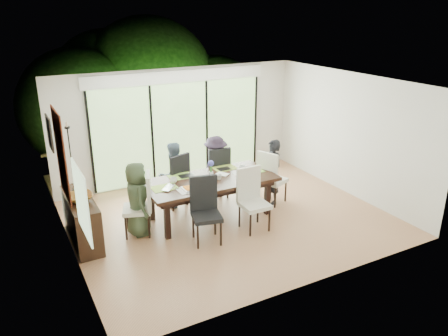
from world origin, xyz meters
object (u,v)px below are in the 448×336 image
chair_far_right (215,171)px  cup_b (219,177)px  person_left_end (137,199)px  chair_right_end (273,176)px  table_top (210,181)px  person_right_end (272,172)px  cup_c (242,168)px  vase (211,175)px  person_far_right (216,167)px  chair_far_left (173,179)px  person_far_left (173,175)px  bowl (80,197)px  chair_near_left (207,211)px  cup_a (174,180)px  chair_near_right (255,200)px  chair_left_end (137,204)px  sideboard (82,220)px  laptop (171,188)px

chair_far_right → cup_b: bearing=70.6°
person_left_end → chair_right_end: bearing=-84.8°
table_top → person_right_end: person_right_end is taller
cup_b → cup_c: size_ratio=0.81×
chair_right_end → vase: bearing=65.3°
person_far_right → cup_c: (0.25, -0.73, 0.17)m
chair_far_left → person_far_left: bearing=70.0°
table_top → person_far_right: person_far_right is taller
person_right_end → person_far_right: bearing=-127.0°
person_far_left → bowl: (-2.01, -0.73, 0.20)m
chair_near_left → cup_c: size_ratio=8.87×
person_far_left → bowl: 2.14m
cup_a → person_left_end: bearing=-169.1°
chair_far_left → chair_near_right: same height
chair_near_right → chair_left_end: bearing=157.2°
cup_b → cup_c: bearing=17.1°
cup_b → sideboard: bearing=173.4°
chair_right_end → vase: size_ratio=9.17×
person_far_left → cup_b: bearing=109.5°
table_top → chair_far_left: bearing=117.9°
chair_near_left → person_left_end: (-0.98, 0.87, 0.10)m
chair_far_right → cup_a: size_ratio=8.87×
person_right_end → vase: person_right_end is taller
cup_c → chair_far_left: bearing=149.0°
bowl → person_far_right: bearing=13.6°
chair_near_right → cup_a: (-1.20, 1.02, 0.27)m
chair_left_end → table_top: bearing=109.7°
chair_far_right → person_far_left: size_ratio=0.85×
chair_near_left → laptop: chair_near_left is taller
chair_near_right → laptop: 1.57m
table_top → cup_a: 0.72m
table_top → chair_near_left: bearing=-119.9°
chair_far_right → person_far_right: bearing=93.4°
person_left_end → person_far_left: size_ratio=1.00×
person_far_left → laptop: bearing=53.4°
person_far_right → chair_far_left: bearing=-11.8°
laptop → chair_near_left: bearing=-112.2°
person_far_right → vase: (-0.50, -0.78, 0.18)m
table_top → vase: bearing=45.0°
chair_left_end → cup_c: chair_left_end is taller
person_far_left → bowl: bearing=6.6°
vase → cup_c: vase is taller
chair_near_left → cup_c: (1.30, 0.97, 0.27)m
sideboard → bowl: (0.00, -0.10, 0.48)m
cup_c → cup_a: bearing=178.1°
person_left_end → vase: size_ratio=10.75×
person_left_end → cup_b: (1.63, -0.10, 0.16)m
chair_near_right → person_left_end: 2.17m
laptop → bowl: bearing=126.2°
chair_far_left → cup_b: chair_far_left is taller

